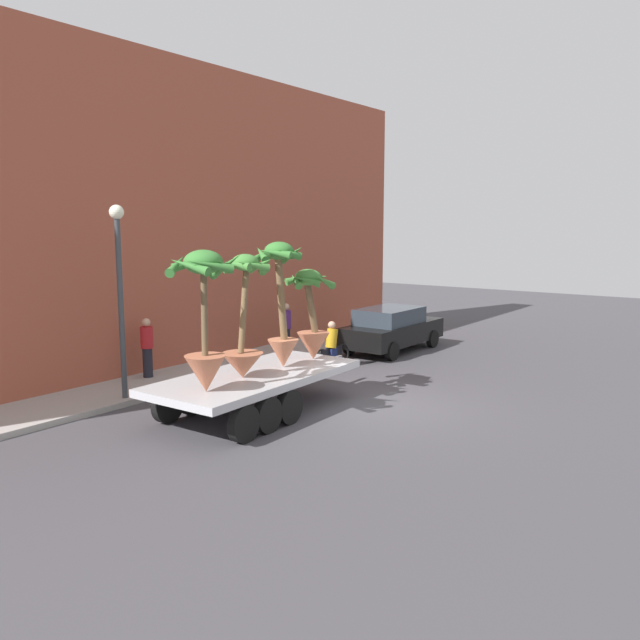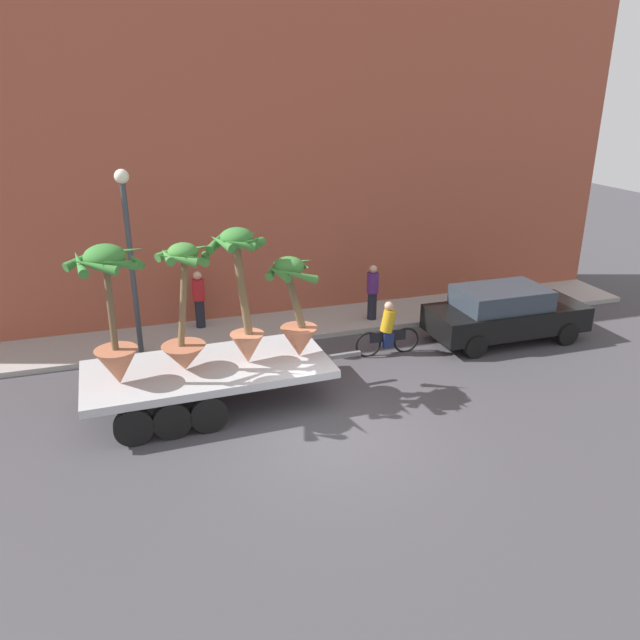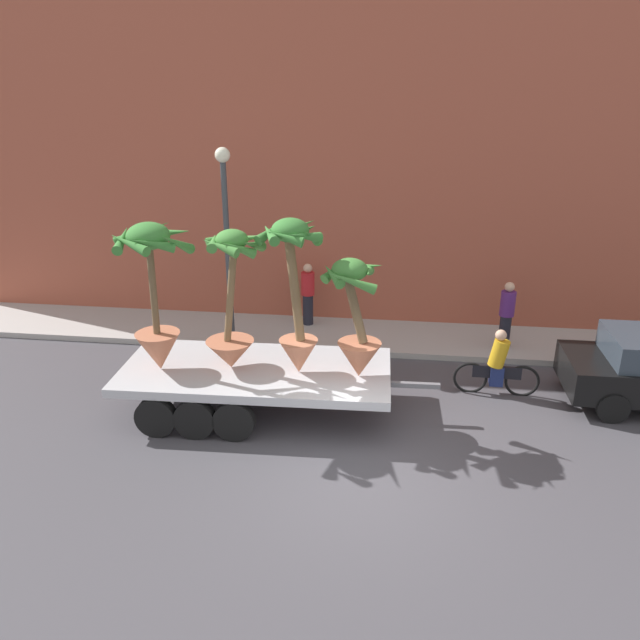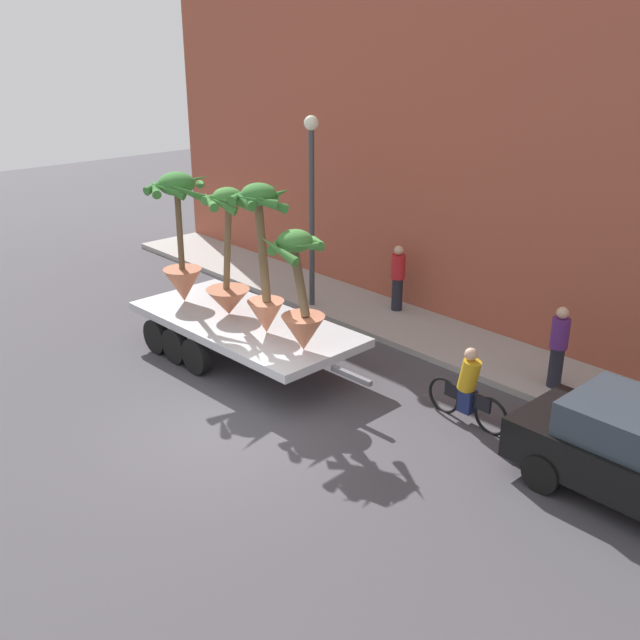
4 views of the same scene
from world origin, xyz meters
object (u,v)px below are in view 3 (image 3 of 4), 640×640
object	(u,v)px
potted_palm_middle	(231,312)
street_lamp	(226,222)
flatbed_trailer	(245,377)
potted_palm_extra	(154,297)
potted_palm_front	(356,324)
pedestrian_near_gate	(308,293)
pedestrian_far_left	(507,314)
cyclist	(498,366)
potted_palm_rear	(295,294)

from	to	relation	value
potted_palm_middle	street_lamp	distance (m)	3.58
potted_palm_middle	street_lamp	xyz separation A→B (m)	(-0.94, 3.29, 1.05)
flatbed_trailer	potted_palm_extra	world-z (taller)	potted_palm_extra
potted_palm_front	potted_palm_extra	bearing A→B (deg)	-177.42
pedestrian_near_gate	pedestrian_far_left	distance (m)	5.17
cyclist	flatbed_trailer	bearing A→B (deg)	-165.32
pedestrian_near_gate	pedestrian_far_left	xyz separation A→B (m)	(5.09, -0.94, 0.00)
potted_palm_front	potted_palm_middle	bearing A→B (deg)	178.13
flatbed_trailer	street_lamp	world-z (taller)	street_lamp
potted_palm_extra	street_lamp	distance (m)	3.65
pedestrian_far_left	street_lamp	world-z (taller)	street_lamp
pedestrian_near_gate	street_lamp	xyz separation A→B (m)	(-1.78, -1.34, 2.19)
potted_palm_front	cyclist	xyz separation A→B (m)	(2.99, 1.50, -1.41)
potted_palm_extra	potted_palm_middle	bearing A→B (deg)	10.02
potted_palm_rear	potted_palm_middle	size ratio (longest dim) A/B	1.09
potted_palm_extra	pedestrian_far_left	bearing A→B (deg)	28.13
street_lamp	pedestrian_near_gate	bearing A→B (deg)	36.94
flatbed_trailer	cyclist	bearing A→B (deg)	14.68
pedestrian_near_gate	potted_palm_middle	bearing A→B (deg)	-100.27
pedestrian_far_left	cyclist	bearing A→B (deg)	-101.90
potted_palm_rear	flatbed_trailer	bearing A→B (deg)	175.60
flatbed_trailer	pedestrian_far_left	world-z (taller)	pedestrian_far_left
potted_palm_rear	potted_palm_extra	size ratio (longest dim) A/B	1.04
pedestrian_far_left	pedestrian_near_gate	bearing A→B (deg)	169.52
flatbed_trailer	potted_palm_extra	distance (m)	2.41
flatbed_trailer	potted_palm_middle	size ratio (longest dim) A/B	2.27
potted_palm_front	pedestrian_near_gate	size ratio (longest dim) A/B	1.40
potted_palm_rear	potted_palm_extra	bearing A→B (deg)	-175.51
potted_palm_extra	cyclist	size ratio (longest dim) A/B	1.63
potted_palm_front	flatbed_trailer	bearing A→B (deg)	176.93
street_lamp	potted_palm_extra	bearing A→B (deg)	-98.12
potted_palm_rear	potted_palm_extra	world-z (taller)	potted_palm_rear
flatbed_trailer	potted_palm_front	distance (m)	2.62
potted_palm_middle	cyclist	distance (m)	5.83
potted_palm_extra	street_lamp	size ratio (longest dim) A/B	0.62
potted_palm_middle	potted_palm_extra	xyz separation A→B (m)	(-1.45, -0.26, 0.33)
potted_palm_rear	street_lamp	xyz separation A→B (m)	(-2.21, 3.33, 0.60)
potted_palm_rear	pedestrian_far_left	bearing A→B (deg)	38.71
flatbed_trailer	street_lamp	size ratio (longest dim) A/B	1.34
potted_palm_rear	cyclist	xyz separation A→B (m)	(4.17, 1.46, -1.96)
flatbed_trailer	pedestrian_near_gate	size ratio (longest dim) A/B	3.79
potted_palm_front	street_lamp	bearing A→B (deg)	135.25
potted_palm_extra	street_lamp	xyz separation A→B (m)	(0.51, 3.54, 0.72)
potted_palm_front	cyclist	distance (m)	3.63
pedestrian_near_gate	pedestrian_far_left	size ratio (longest dim) A/B	1.00
potted_palm_front	pedestrian_near_gate	xyz separation A→B (m)	(-1.62, 4.70, -1.04)
potted_palm_rear	potted_palm_middle	world-z (taller)	potted_palm_rear
flatbed_trailer	potted_palm_extra	size ratio (longest dim) A/B	2.16
potted_palm_middle	potted_palm_front	world-z (taller)	potted_palm_middle
cyclist	pedestrian_far_left	size ratio (longest dim) A/B	1.08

